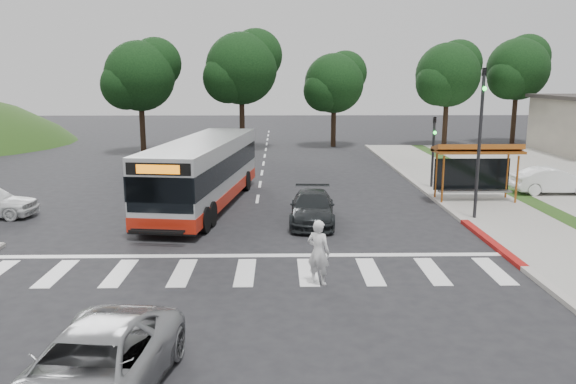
{
  "coord_description": "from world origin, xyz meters",
  "views": [
    {
      "loc": [
        1.06,
        -22.04,
        6.12
      ],
      "look_at": [
        1.45,
        -0.04,
        1.6
      ],
      "focal_mm": 35.0,
      "sensor_mm": 36.0,
      "label": 1
    }
  ],
  "objects_px": {
    "pedestrian": "(318,252)",
    "dark_sedan": "(312,208)",
    "transit_bus": "(204,173)",
    "silver_suv_south": "(92,370)"
  },
  "relations": [
    {
      "from": "transit_bus",
      "to": "pedestrian",
      "type": "distance_m",
      "value": 11.57
    },
    {
      "from": "transit_bus",
      "to": "pedestrian",
      "type": "xyz_separation_m",
      "value": [
        4.75,
        -10.53,
        -0.6
      ]
    },
    {
      "from": "pedestrian",
      "to": "dark_sedan",
      "type": "distance_m",
      "value": 7.25
    },
    {
      "from": "pedestrian",
      "to": "silver_suv_south",
      "type": "relative_size",
      "value": 0.38
    },
    {
      "from": "dark_sedan",
      "to": "transit_bus",
      "type": "bearing_deg",
      "value": 150.27
    },
    {
      "from": "pedestrian",
      "to": "dark_sedan",
      "type": "xyz_separation_m",
      "value": [
        0.25,
        7.24,
        -0.33
      ]
    },
    {
      "from": "transit_bus",
      "to": "silver_suv_south",
      "type": "bearing_deg",
      "value": -81.94
    },
    {
      "from": "transit_bus",
      "to": "pedestrian",
      "type": "height_order",
      "value": "transit_bus"
    },
    {
      "from": "transit_bus",
      "to": "pedestrian",
      "type": "bearing_deg",
      "value": -57.8
    },
    {
      "from": "transit_bus",
      "to": "dark_sedan",
      "type": "xyz_separation_m",
      "value": [
        5.01,
        -3.29,
        -0.93
      ]
    }
  ]
}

